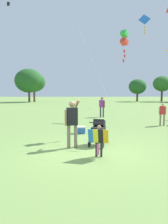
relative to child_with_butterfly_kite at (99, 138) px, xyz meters
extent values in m
plane|color=#75994C|center=(-0.25, 0.76, -0.63)|extent=(120.00, 120.00, 0.00)
cylinder|color=brown|center=(-9.57, 31.63, 0.27)|extent=(0.36, 0.36, 1.80)
ellipsoid|color=#235623|center=(-9.57, 31.63, 3.15)|extent=(4.95, 4.46, 4.21)
cylinder|color=brown|center=(-8.73, 31.99, 0.33)|extent=(0.36, 0.36, 1.92)
ellipsoid|color=#235623|center=(-8.73, 31.99, 2.91)|extent=(4.05, 3.64, 3.44)
cylinder|color=brown|center=(10.11, 32.63, 0.11)|extent=(0.36, 0.36, 1.48)
ellipsoid|color=#235623|center=(10.11, 32.63, 2.14)|extent=(3.22, 2.90, 2.74)
cylinder|color=brown|center=(14.66, 32.57, 0.36)|extent=(0.36, 0.36, 1.96)
ellipsoid|color=#2D6628|center=(14.66, 32.57, 2.67)|extent=(3.34, 3.01, 2.84)
cylinder|color=#232328|center=(0.09, 0.01, -0.37)|extent=(0.07, 0.07, 0.51)
cylinder|color=#232328|center=(-0.07, 0.05, -0.37)|extent=(0.07, 0.07, 0.51)
cube|color=black|center=(0.01, 0.03, 0.08)|extent=(0.25, 0.19, 0.38)
cylinder|color=#A37556|center=(0.14, 0.00, 0.05)|extent=(0.06, 0.06, 0.34)
cylinder|color=#A37556|center=(-0.13, 0.07, 0.05)|extent=(0.06, 0.06, 0.34)
sphere|color=#A37556|center=(0.01, 0.03, 0.35)|extent=(0.13, 0.13, 0.13)
cube|color=#F4A319|center=(0.20, -0.20, 0.09)|extent=(0.19, 0.19, 0.45)
cube|color=black|center=(0.04, -0.16, 0.09)|extent=(0.19, 0.19, 0.45)
cube|color=yellow|center=(-0.11, -0.12, 0.09)|extent=(0.19, 0.19, 0.45)
cube|color=blue|center=(-0.27, -0.08, 0.09)|extent=(0.19, 0.19, 0.45)
cube|color=pink|center=(-0.04, -0.16, -0.33)|extent=(0.08, 0.03, 0.36)
cylinder|color=#7F705B|center=(-1.02, 1.09, -0.19)|extent=(0.13, 0.13, 0.86)
cylinder|color=#7F705B|center=(-0.76, 1.17, -0.19)|extent=(0.13, 0.13, 0.86)
cube|color=black|center=(-0.89, 1.13, 0.56)|extent=(0.43, 0.33, 0.65)
cylinder|color=#A37556|center=(-1.12, 1.07, 0.51)|extent=(0.09, 0.09, 0.57)
cylinder|color=#A37556|center=(-0.71, 1.34, 1.00)|extent=(0.24, 0.53, 0.41)
sphere|color=#A37556|center=(-0.89, 1.13, 1.02)|extent=(0.22, 0.22, 0.22)
cylinder|color=black|center=(0.26, 1.88, -0.49)|extent=(0.13, 0.28, 0.28)
cylinder|color=black|center=(-0.25, 1.21, -0.49)|extent=(0.13, 0.28, 0.28)
cylinder|color=black|center=(0.25, 1.04, -0.49)|extent=(0.13, 0.28, 0.28)
cube|color=black|center=(0.12, 1.48, -0.07)|extent=(0.63, 0.75, 0.36)
cube|color=black|center=(0.17, 1.61, 0.23)|extent=(0.53, 0.53, 0.35)
cylinder|color=black|center=(-0.03, 1.05, 0.33)|extent=(0.47, 0.19, 0.04)
cube|color=green|center=(1.50, 3.58, 4.15)|extent=(0.45, 0.45, 0.33)
cube|color=red|center=(1.50, 3.58, 3.79)|extent=(0.45, 0.45, 0.33)
cube|color=red|center=(1.51, 3.61, 3.36)|extent=(0.09, 0.08, 0.14)
cube|color=red|center=(1.53, 3.60, 3.14)|extent=(0.08, 0.07, 0.14)
cube|color=red|center=(1.48, 3.60, 2.92)|extent=(0.07, 0.06, 0.14)
cylinder|color=silver|center=(0.43, 2.43, 1.57)|extent=(2.15, 2.31, 4.40)
cube|color=blue|center=(4.35, 10.06, 6.87)|extent=(0.82, 0.48, 0.88)
cube|color=#F4A319|center=(4.37, 10.06, 6.30)|extent=(0.08, 0.04, 0.14)
cube|color=#F4A319|center=(4.38, 10.07, 6.08)|extent=(0.08, 0.05, 0.14)
cube|color=#F4A319|center=(4.39, 10.02, 5.86)|extent=(0.08, 0.03, 0.14)
cylinder|color=silver|center=(4.54, 8.59, 3.03)|extent=(0.38, 2.94, 7.32)
cube|color=#F4A319|center=(12.24, 24.82, 7.22)|extent=(0.27, 0.28, 0.28)
cube|color=red|center=(11.47, 23.40, 12.30)|extent=(0.44, 0.50, 0.55)
cube|color=black|center=(-9.40, 21.17, 12.16)|extent=(0.37, 0.53, 0.49)
cylinder|color=#7F705B|center=(4.50, 5.97, -0.28)|extent=(0.10, 0.10, 0.68)
cylinder|color=#7F705B|center=(4.29, 6.01, -0.28)|extent=(0.10, 0.10, 0.68)
cube|color=red|center=(4.40, 5.99, 0.32)|extent=(0.33, 0.24, 0.51)
cylinder|color=beige|center=(4.58, 5.95, 0.28)|extent=(0.07, 0.07, 0.46)
cylinder|color=beige|center=(4.22, 6.03, 0.28)|extent=(0.07, 0.07, 0.46)
sphere|color=beige|center=(4.40, 5.99, 0.68)|extent=(0.18, 0.18, 0.18)
cylinder|color=#33384C|center=(1.28, 10.06, -0.23)|extent=(0.11, 0.11, 0.79)
cylinder|color=#33384C|center=(1.07, 10.19, -0.23)|extent=(0.11, 0.11, 0.79)
cube|color=purple|center=(1.18, 10.13, 0.46)|extent=(0.40, 0.37, 0.59)
cylinder|color=brown|center=(1.35, 10.01, 0.42)|extent=(0.09, 0.09, 0.52)
cylinder|color=brown|center=(1.00, 10.25, 0.42)|extent=(0.09, 0.09, 0.52)
sphere|color=brown|center=(1.18, 10.13, 0.87)|extent=(0.20, 0.20, 0.20)
cube|color=#2D5BB7|center=(-0.56, 3.77, -0.48)|extent=(0.44, 0.32, 0.30)
cube|color=white|center=(-0.56, 3.77, -0.30)|extent=(0.45, 0.33, 0.05)
camera|label=1|loc=(-0.62, -6.69, 1.53)|focal=34.21mm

